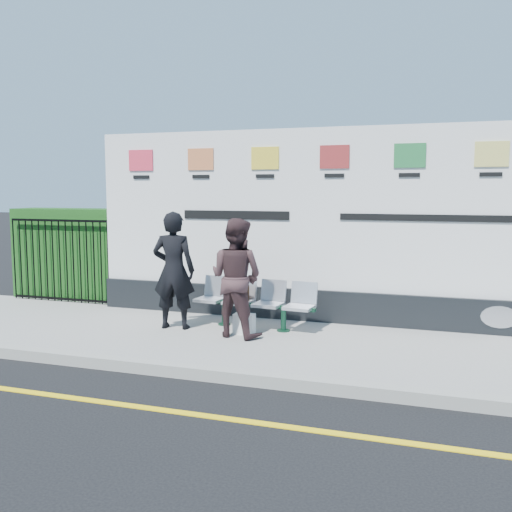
{
  "coord_description": "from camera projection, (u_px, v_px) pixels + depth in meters",
  "views": [
    {
      "loc": [
        2.11,
        -4.87,
        2.18
      ],
      "look_at": [
        -0.39,
        2.68,
        1.25
      ],
      "focal_mm": 40.0,
      "sensor_mm": 36.0,
      "label": 1
    }
  ],
  "objects": [
    {
      "name": "yellow_line",
      "position": [
        207.0,
        416.0,
        5.5
      ],
      "size": [
        14.0,
        0.1,
        0.01
      ],
      "primitive_type": "cube",
      "color": "yellow",
      "rests_on": "ground"
    },
    {
      "name": "carrier_bag_white",
      "position": [
        244.0,
        324.0,
        8.15
      ],
      "size": [
        0.29,
        0.18,
        0.29
      ],
      "primitive_type": "cube",
      "color": "silver",
      "rests_on": "pavement"
    },
    {
      "name": "pavement",
      "position": [
        279.0,
        344.0,
        7.85
      ],
      "size": [
        14.0,
        3.0,
        0.12
      ],
      "primitive_type": "cube",
      "color": "gray",
      "rests_on": "ground"
    },
    {
      "name": "woman_right",
      "position": [
        236.0,
        278.0,
        7.98
      ],
      "size": [
        0.92,
        0.79,
        1.67
      ],
      "primitive_type": "imported",
      "rotation": [
        0.0,
        0.0,
        2.93
      ],
      "color": "#3A2628",
      "rests_on": "pavement"
    },
    {
      "name": "kerb",
      "position": [
        242.0,
        377.0,
        6.44
      ],
      "size": [
        14.0,
        0.18,
        0.14
      ],
      "primitive_type": "cube",
      "color": "gray",
      "rests_on": "ground"
    },
    {
      "name": "billboard",
      "position": [
        334.0,
        239.0,
        8.81
      ],
      "size": [
        8.0,
        0.3,
        3.0
      ],
      "color": "black",
      "rests_on": "pavement"
    },
    {
      "name": "ground",
      "position": [
        207.0,
        416.0,
        5.5
      ],
      "size": [
        80.0,
        80.0,
        0.0
      ],
      "primitive_type": "plane",
      "color": "black"
    },
    {
      "name": "hedge",
      "position": [
        75.0,
        253.0,
        10.87
      ],
      "size": [
        2.35,
        0.7,
        1.7
      ],
      "primitive_type": "cube",
      "color": "#184715",
      "rests_on": "pavement"
    },
    {
      "name": "handbag_brown",
      "position": [
        238.0,
        293.0,
        8.57
      ],
      "size": [
        0.33,
        0.21,
        0.24
      ],
      "primitive_type": "cube",
      "rotation": [
        0.0,
        0.0,
        -0.28
      ],
      "color": "#331C0E",
      "rests_on": "bench"
    },
    {
      "name": "woman_left",
      "position": [
        174.0,
        270.0,
        8.42
      ],
      "size": [
        0.7,
        0.52,
        1.74
      ],
      "primitive_type": "imported",
      "rotation": [
        0.0,
        0.0,
        3.3
      ],
      "color": "black",
      "rests_on": "pavement"
    },
    {
      "name": "railing",
      "position": [
        60.0,
        260.0,
        10.46
      ],
      "size": [
        2.05,
        0.06,
        1.54
      ],
      "primitive_type": null,
      "color": "black",
      "rests_on": "pavement"
    },
    {
      "name": "bench",
      "position": [
        253.0,
        315.0,
        8.51
      ],
      "size": [
        1.89,
        0.67,
        0.4
      ],
      "primitive_type": null,
      "rotation": [
        0.0,
        0.0,
        -0.09
      ],
      "color": "silver",
      "rests_on": "pavement"
    }
  ]
}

